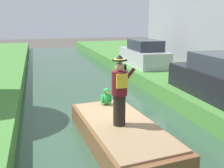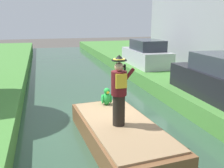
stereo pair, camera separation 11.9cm
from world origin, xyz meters
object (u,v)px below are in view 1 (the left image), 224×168
boat (121,133)px  parrot_plush (106,97)px  person_pirate (120,91)px  parked_car_silver (144,54)px  parked_car_dark (218,78)px

boat → parrot_plush: parrot_plush is taller
boat → parrot_plush: (0.02, 1.55, 0.55)m
boat → person_pirate: bearing=-126.2°
boat → parrot_plush: bearing=89.4°
parrot_plush → parked_car_silver: parked_car_silver is taller
parrot_plush → parked_car_dark: (4.02, -0.30, 0.43)m
parrot_plush → parked_car_dark: parked_car_dark is taller
boat → person_pirate: (-0.09, -0.12, 1.23)m
parrot_plush → boat: bearing=-90.6°
person_pirate → parrot_plush: bearing=90.8°
boat → parked_car_dark: (4.03, 1.25, 0.98)m
person_pirate → parrot_plush: (0.10, 1.67, -0.68)m
parked_car_dark → parked_car_silver: (0.00, 6.49, 0.00)m
parked_car_dark → parked_car_silver: 6.49m
boat → person_pirate: 1.24m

